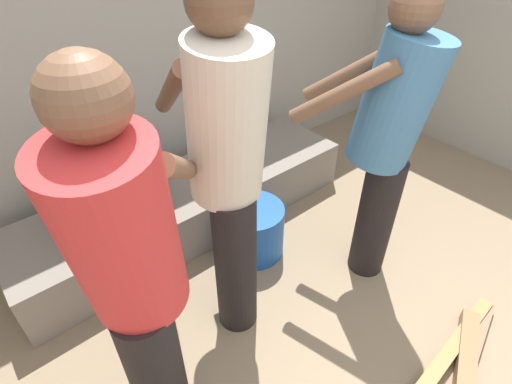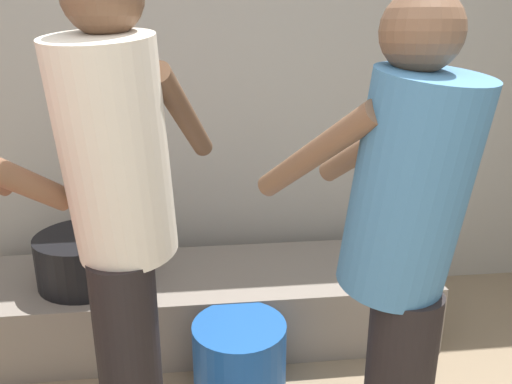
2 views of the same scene
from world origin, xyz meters
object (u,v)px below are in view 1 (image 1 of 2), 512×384
at_px(bucket_blue_plastic, 253,230).
at_px(cooking_pot_main, 109,202).
at_px(cook_in_blue_shirt, 388,135).
at_px(cook_in_red_shirt, 134,276).
at_px(cook_in_cream_shirt, 228,164).

bearing_deg(bucket_blue_plastic, cooking_pot_main, 146.16).
xyz_separation_m(cook_in_blue_shirt, bucket_blue_plastic, (-0.42, 0.51, -0.72)).
distance_m(cook_in_red_shirt, cook_in_cream_shirt, 0.58).
distance_m(cooking_pot_main, cook_in_cream_shirt, 0.94).
distance_m(cook_in_cream_shirt, bucket_blue_plastic, 0.91).
xyz_separation_m(cook_in_red_shirt, bucket_blue_plastic, (0.90, 0.53, -0.72)).
bearing_deg(cooking_pot_main, cook_in_blue_shirt, -41.49).
bearing_deg(cook_in_red_shirt, cook_in_cream_shirt, 23.70).
xyz_separation_m(cook_in_red_shirt, cook_in_cream_shirt, (0.53, 0.23, 0.06)).
xyz_separation_m(cook_in_cream_shirt, cook_in_blue_shirt, (0.79, -0.21, -0.06)).
height_order(cook_in_cream_shirt, bucket_blue_plastic, cook_in_cream_shirt).
height_order(cook_in_cream_shirt, cook_in_blue_shirt, cook_in_cream_shirt).
bearing_deg(bucket_blue_plastic, cook_in_cream_shirt, -140.99).
xyz_separation_m(cooking_pot_main, cook_in_blue_shirt, (1.08, -0.95, 0.43)).
relative_size(cooking_pot_main, cook_in_blue_shirt, 0.44).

